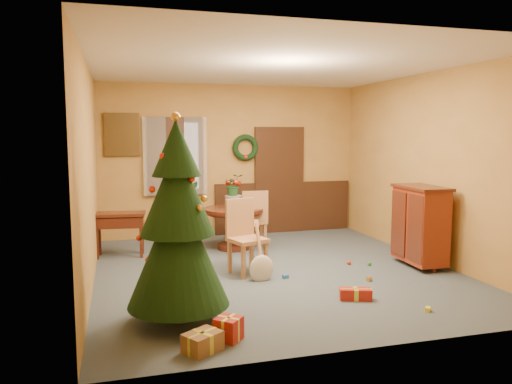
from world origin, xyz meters
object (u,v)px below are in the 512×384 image
object	(u,v)px
chair_near	(244,234)
writing_desk	(120,223)
dining_table	(234,220)
sideboard	(420,223)
christmas_tree	(178,225)

from	to	relation	value
chair_near	writing_desk	world-z (taller)	chair_near
dining_table	sideboard	bearing A→B (deg)	-37.03
chair_near	sideboard	distance (m)	2.62
chair_near	christmas_tree	bearing A→B (deg)	-124.34
dining_table	writing_desk	size ratio (longest dim) A/B	1.22
chair_near	sideboard	xyz separation A→B (m)	(2.60, -0.34, 0.08)
dining_table	christmas_tree	distance (m)	3.43
christmas_tree	writing_desk	world-z (taller)	christmas_tree
writing_desk	christmas_tree	bearing A→B (deg)	-79.63
dining_table	sideboard	distance (m)	3.03
chair_near	writing_desk	bearing A→B (deg)	139.25
christmas_tree	sideboard	xyz separation A→B (m)	(3.72, 1.30, -0.39)
dining_table	writing_desk	distance (m)	1.88
chair_near	christmas_tree	world-z (taller)	christmas_tree
writing_desk	sideboard	xyz separation A→B (m)	(4.29, -1.80, 0.11)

